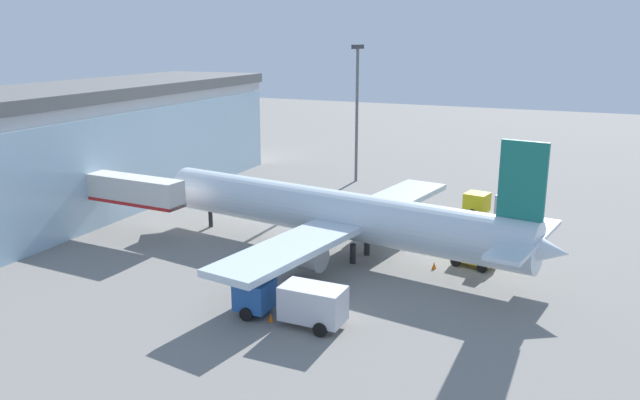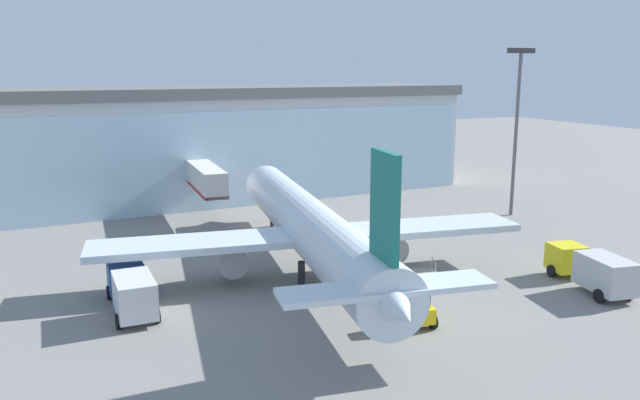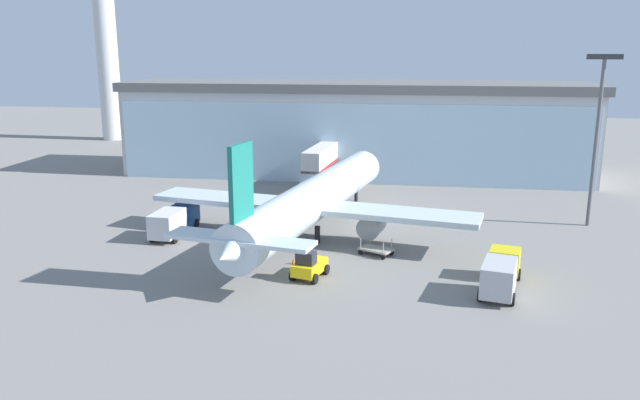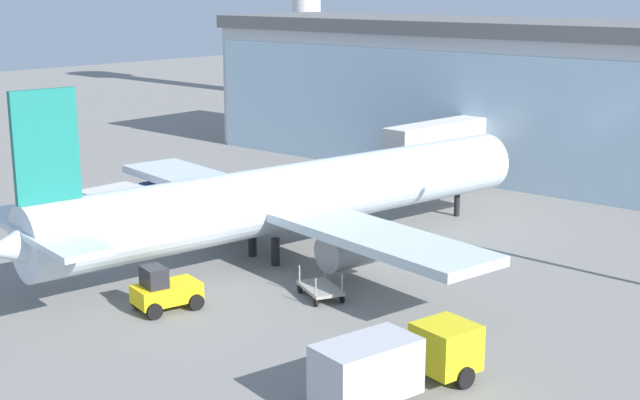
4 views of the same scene
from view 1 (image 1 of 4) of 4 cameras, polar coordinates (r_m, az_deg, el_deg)
The scene contains 11 objects.
ground at distance 50.20m, azimuth 7.65°, elevation -6.05°, with size 240.00×240.00×0.00m, color gray.
terminal_building at distance 68.36m, azimuth -23.18°, elevation 4.00°, with size 64.55×17.48×12.78m.
jet_bridge at distance 59.77m, azimuth -17.79°, elevation 0.90°, with size 2.91×13.22×5.52m.
apron_light_mast at distance 77.52m, azimuth 3.40°, elevation 9.05°, with size 3.20×0.40×16.80m.
airplane at distance 51.44m, azimuth 1.72°, elevation -1.34°, with size 31.26×37.17×10.90m.
catering_truck at distance 40.01m, azimuth -2.43°, elevation -9.19°, with size 2.51×7.30×2.65m.
fuel_truck at distance 64.41m, azimuth 16.50°, elevation -0.50°, with size 3.57×7.58×2.65m.
baggage_cart at distance 56.71m, azimuth 8.47°, elevation -3.10°, with size 3.21×2.63×1.50m.
pushback_tug at distance 51.01m, azimuth 14.04°, elevation -4.87°, with size 2.76×3.51×2.30m.
safety_cone_nose at distance 50.03m, azimuth 10.39°, elevation -5.90°, with size 0.36×0.36×0.55m, color orange.
safety_cone_wingtip at distance 40.67m, azimuth -4.52°, elevation -10.66°, with size 0.36×0.36×0.55m, color orange.
Camera 1 is at (-45.08, -13.31, 17.62)m, focal length 35.00 mm.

